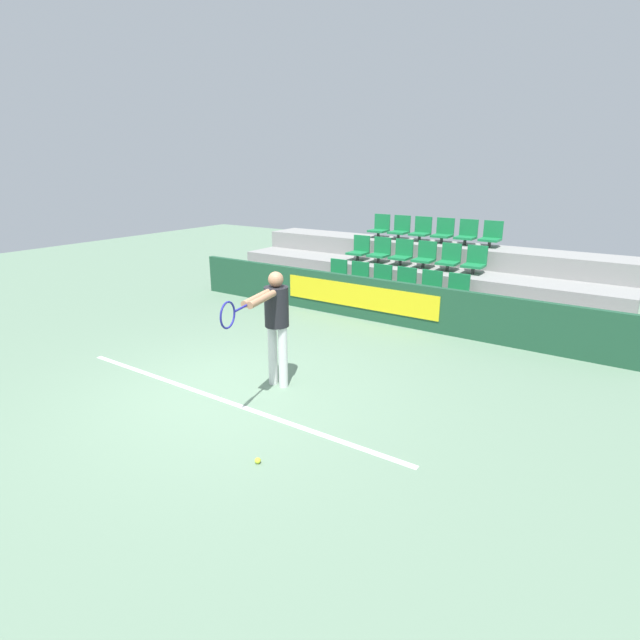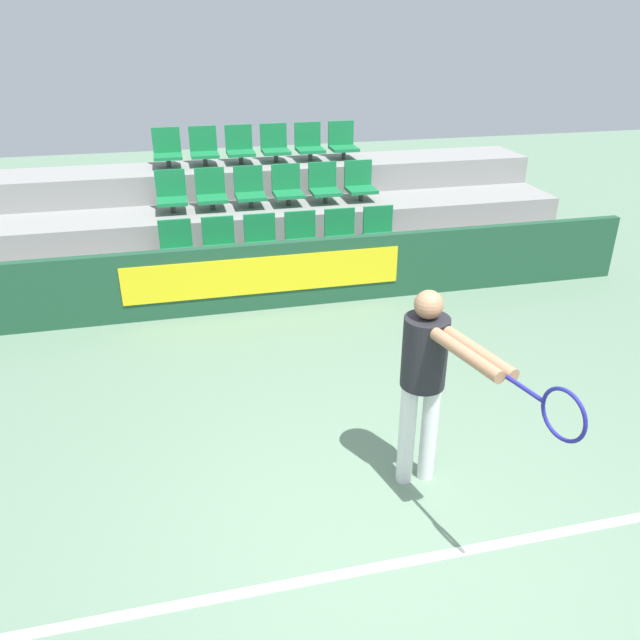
{
  "view_description": "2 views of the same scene",
  "coord_description": "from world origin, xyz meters",
  "px_view_note": "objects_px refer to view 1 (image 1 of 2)",
  "views": [
    {
      "loc": [
        4.51,
        -4.55,
        3.03
      ],
      "look_at": [
        0.12,
        1.94,
        0.59
      ],
      "focal_mm": 28.0,
      "sensor_mm": 36.0,
      "label": 1
    },
    {
      "loc": [
        -1.34,
        -3.14,
        3.4
      ],
      "look_at": [
        -0.06,
        2.31,
        0.65
      ],
      "focal_mm": 35.0,
      "sensor_mm": 36.0,
      "label": 2
    }
  ],
  "objects_px": {
    "stadium_chair_12": "(380,227)",
    "stadium_chair_16": "(467,234)",
    "tennis_player": "(274,317)",
    "stadium_chair_0": "(336,274)",
    "stadium_chair_9": "(425,256)",
    "stadium_chair_3": "(404,284)",
    "stadium_chair_11": "(475,261)",
    "tennis_ball": "(258,461)",
    "stadium_chair_10": "(449,259)",
    "stadium_chair_4": "(429,287)",
    "stadium_chair_13": "(400,229)",
    "stadium_chair_5": "(456,291)",
    "stadium_chair_14": "(421,230)",
    "stadium_chair_7": "(380,252)",
    "stadium_chair_1": "(357,277)",
    "stadium_chair_6": "(359,249)",
    "stadium_chair_8": "(402,254)",
    "stadium_chair_2": "(380,280)",
    "stadium_chair_15": "(443,232)",
    "stadium_chair_17": "(491,236)"
  },
  "relations": [
    {
      "from": "stadium_chair_16",
      "to": "stadium_chair_17",
      "type": "bearing_deg",
      "value": 0.0
    },
    {
      "from": "stadium_chair_3",
      "to": "stadium_chair_9",
      "type": "height_order",
      "value": "stadium_chair_9"
    },
    {
      "from": "stadium_chair_11",
      "to": "tennis_ball",
      "type": "bearing_deg",
      "value": -90.14
    },
    {
      "from": "stadium_chair_3",
      "to": "stadium_chair_6",
      "type": "distance_m",
      "value": 2.02
    },
    {
      "from": "tennis_ball",
      "to": "stadium_chair_14",
      "type": "bearing_deg",
      "value": 101.72
    },
    {
      "from": "stadium_chair_4",
      "to": "stadium_chair_13",
      "type": "distance_m",
      "value": 2.8
    },
    {
      "from": "stadium_chair_10",
      "to": "stadium_chair_13",
      "type": "height_order",
      "value": "stadium_chair_13"
    },
    {
      "from": "stadium_chair_5",
      "to": "stadium_chair_8",
      "type": "bearing_deg",
      "value": 148.33
    },
    {
      "from": "stadium_chair_10",
      "to": "stadium_chair_1",
      "type": "bearing_deg",
      "value": -148.33
    },
    {
      "from": "stadium_chair_1",
      "to": "stadium_chair_14",
      "type": "xyz_separation_m",
      "value": [
        0.56,
        2.07,
        0.85
      ]
    },
    {
      "from": "stadium_chair_0",
      "to": "stadium_chair_10",
      "type": "xyz_separation_m",
      "value": [
        2.24,
        1.04,
        0.42
      ]
    },
    {
      "from": "stadium_chair_3",
      "to": "stadium_chair_7",
      "type": "distance_m",
      "value": 1.58
    },
    {
      "from": "stadium_chair_3",
      "to": "stadium_chair_9",
      "type": "xyz_separation_m",
      "value": [
        0.0,
        1.04,
        0.42
      ]
    },
    {
      "from": "stadium_chair_0",
      "to": "stadium_chair_3",
      "type": "distance_m",
      "value": 1.68
    },
    {
      "from": "stadium_chair_9",
      "to": "tennis_ball",
      "type": "xyz_separation_m",
      "value": [
        1.1,
        -6.98,
        -1.06
      ]
    },
    {
      "from": "stadium_chair_7",
      "to": "stadium_chair_11",
      "type": "distance_m",
      "value": 2.24
    },
    {
      "from": "stadium_chair_0",
      "to": "stadium_chair_9",
      "type": "bearing_deg",
      "value": 31.67
    },
    {
      "from": "stadium_chair_1",
      "to": "stadium_chair_7",
      "type": "bearing_deg",
      "value": 90.0
    },
    {
      "from": "stadium_chair_4",
      "to": "stadium_chair_14",
      "type": "relative_size",
      "value": 1.0
    },
    {
      "from": "stadium_chair_16",
      "to": "tennis_player",
      "type": "height_order",
      "value": "stadium_chair_16"
    },
    {
      "from": "stadium_chair_13",
      "to": "stadium_chair_4",
      "type": "bearing_deg",
      "value": -50.98
    },
    {
      "from": "stadium_chair_2",
      "to": "stadium_chair_15",
      "type": "height_order",
      "value": "stadium_chair_15"
    },
    {
      "from": "stadium_chair_5",
      "to": "stadium_chair_6",
      "type": "bearing_deg",
      "value": 159.69
    },
    {
      "from": "stadium_chair_11",
      "to": "stadium_chair_14",
      "type": "distance_m",
      "value": 2.02
    },
    {
      "from": "stadium_chair_5",
      "to": "tennis_player",
      "type": "height_order",
      "value": "tennis_player"
    },
    {
      "from": "stadium_chair_13",
      "to": "tennis_ball",
      "type": "bearing_deg",
      "value": -74.5
    },
    {
      "from": "stadium_chair_9",
      "to": "stadium_chair_16",
      "type": "relative_size",
      "value": 1.0
    },
    {
      "from": "stadium_chair_7",
      "to": "stadium_chair_12",
      "type": "distance_m",
      "value": 1.25
    },
    {
      "from": "stadium_chair_12",
      "to": "tennis_ball",
      "type": "xyz_separation_m",
      "value": [
        2.78,
        -8.01,
        -1.49
      ]
    },
    {
      "from": "stadium_chair_0",
      "to": "stadium_chair_9",
      "type": "relative_size",
      "value": 1.0
    },
    {
      "from": "stadium_chair_1",
      "to": "stadium_chair_5",
      "type": "distance_m",
      "value": 2.24
    },
    {
      "from": "stadium_chair_9",
      "to": "stadium_chair_10",
      "type": "bearing_deg",
      "value": 0.0
    },
    {
      "from": "stadium_chair_12",
      "to": "stadium_chair_16",
      "type": "relative_size",
      "value": 1.0
    },
    {
      "from": "stadium_chair_1",
      "to": "stadium_chair_14",
      "type": "height_order",
      "value": "stadium_chair_14"
    },
    {
      "from": "stadium_chair_14",
      "to": "stadium_chair_16",
      "type": "xyz_separation_m",
      "value": [
        1.12,
        0.0,
        0.0
      ]
    },
    {
      "from": "stadium_chair_12",
      "to": "stadium_chair_6",
      "type": "bearing_deg",
      "value": -90.0
    },
    {
      "from": "stadium_chair_8",
      "to": "stadium_chair_10",
      "type": "height_order",
      "value": "same"
    },
    {
      "from": "stadium_chair_7",
      "to": "stadium_chair_11",
      "type": "xyz_separation_m",
      "value": [
        2.24,
        0.0,
        0.0
      ]
    },
    {
      "from": "stadium_chair_12",
      "to": "stadium_chair_14",
      "type": "xyz_separation_m",
      "value": [
        1.12,
        0.0,
        0.0
      ]
    },
    {
      "from": "stadium_chair_5",
      "to": "stadium_chair_17",
      "type": "xyz_separation_m",
      "value": [
        0.0,
        2.07,
        0.85
      ]
    },
    {
      "from": "stadium_chair_14",
      "to": "tennis_ball",
      "type": "bearing_deg",
      "value": -78.28
    },
    {
      "from": "stadium_chair_2",
      "to": "stadium_chair_12",
      "type": "xyz_separation_m",
      "value": [
        -1.12,
        2.07,
        0.85
      ]
    },
    {
      "from": "stadium_chair_7",
      "to": "stadium_chair_11",
      "type": "height_order",
      "value": "same"
    },
    {
      "from": "stadium_chair_10",
      "to": "stadium_chair_11",
      "type": "relative_size",
      "value": 1.0
    },
    {
      "from": "stadium_chair_1",
      "to": "stadium_chair_3",
      "type": "bearing_deg",
      "value": 0.0
    },
    {
      "from": "stadium_chair_4",
      "to": "tennis_ball",
      "type": "xyz_separation_m",
      "value": [
        0.54,
        -5.94,
        -0.64
      ]
    },
    {
      "from": "stadium_chair_0",
      "to": "stadium_chair_14",
      "type": "distance_m",
      "value": 2.5
    },
    {
      "from": "stadium_chair_7",
      "to": "tennis_ball",
      "type": "bearing_deg",
      "value": -72.34
    },
    {
      "from": "stadium_chair_2",
      "to": "tennis_player",
      "type": "height_order",
      "value": "tennis_player"
    },
    {
      "from": "stadium_chair_3",
      "to": "stadium_chair_6",
      "type": "relative_size",
      "value": 1.0
    }
  ]
}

